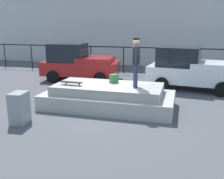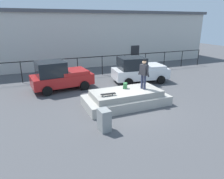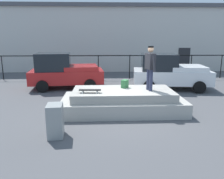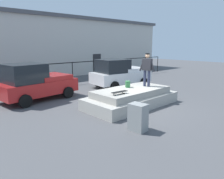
{
  "view_description": "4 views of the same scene",
  "coord_description": "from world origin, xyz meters",
  "px_view_note": "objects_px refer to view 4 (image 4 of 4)",
  "views": [
    {
      "loc": [
        2.54,
        -8.5,
        2.94
      ],
      "look_at": [
        -0.15,
        1.13,
        0.44
      ],
      "focal_mm": 41.28,
      "sensor_mm": 36.0,
      "label": 1
    },
    {
      "loc": [
        -4.99,
        -9.6,
        4.56
      ],
      "look_at": [
        -0.48,
        1.23,
        0.65
      ],
      "focal_mm": 33.22,
      "sensor_mm": 36.0,
      "label": 2
    },
    {
      "loc": [
        -0.83,
        -8.17,
        2.83
      ],
      "look_at": [
        -0.39,
        1.61,
        0.54
      ],
      "focal_mm": 35.62,
      "sensor_mm": 36.0,
      "label": 3
    },
    {
      "loc": [
        -7.68,
        -6.6,
        2.98
      ],
      "look_at": [
        -0.54,
        1.08,
        0.75
      ],
      "focal_mm": 34.36,
      "sensor_mm": 36.0,
      "label": 4
    }
  ],
  "objects_px": {
    "skateboarder": "(147,67)",
    "car_white_pickup_mid": "(119,73)",
    "skateboard": "(120,92)",
    "car_red_pickup_near": "(35,82)",
    "utility_box": "(138,117)",
    "backpack": "(128,84)"
  },
  "relations": [
    {
      "from": "skateboarder",
      "to": "car_white_pickup_mid",
      "type": "xyz_separation_m",
      "value": [
        1.93,
        3.92,
        -0.86
      ]
    },
    {
      "from": "skateboard",
      "to": "car_red_pickup_near",
      "type": "height_order",
      "value": "car_red_pickup_near"
    },
    {
      "from": "skateboarder",
      "to": "utility_box",
      "type": "height_order",
      "value": "skateboarder"
    },
    {
      "from": "skateboard",
      "to": "utility_box",
      "type": "height_order",
      "value": "same"
    },
    {
      "from": "backpack",
      "to": "car_white_pickup_mid",
      "type": "xyz_separation_m",
      "value": [
        2.83,
        3.43,
        -0.05
      ]
    },
    {
      "from": "car_red_pickup_near",
      "to": "car_white_pickup_mid",
      "type": "height_order",
      "value": "car_red_pickup_near"
    },
    {
      "from": "skateboarder",
      "to": "car_white_pickup_mid",
      "type": "height_order",
      "value": "skateboarder"
    },
    {
      "from": "skateboard",
      "to": "car_white_pickup_mid",
      "type": "relative_size",
      "value": 0.19
    },
    {
      "from": "car_white_pickup_mid",
      "to": "utility_box",
      "type": "xyz_separation_m",
      "value": [
        -5.11,
        -6.06,
        -0.48
      ]
    },
    {
      "from": "backpack",
      "to": "utility_box",
      "type": "xyz_separation_m",
      "value": [
        -2.28,
        -2.63,
        -0.53
      ]
    },
    {
      "from": "car_red_pickup_near",
      "to": "car_white_pickup_mid",
      "type": "bearing_deg",
      "value": -4.74
    },
    {
      "from": "backpack",
      "to": "utility_box",
      "type": "height_order",
      "value": "backpack"
    },
    {
      "from": "utility_box",
      "to": "car_white_pickup_mid",
      "type": "bearing_deg",
      "value": 44.99
    },
    {
      "from": "skateboard",
      "to": "car_white_pickup_mid",
      "type": "distance_m",
      "value": 5.96
    },
    {
      "from": "car_red_pickup_near",
      "to": "skateboard",
      "type": "bearing_deg",
      "value": -69.99
    },
    {
      "from": "skateboard",
      "to": "car_red_pickup_near",
      "type": "relative_size",
      "value": 0.19
    },
    {
      "from": "skateboarder",
      "to": "utility_box",
      "type": "distance_m",
      "value": 4.07
    },
    {
      "from": "backpack",
      "to": "utility_box",
      "type": "distance_m",
      "value": 3.52
    },
    {
      "from": "skateboarder",
      "to": "car_white_pickup_mid",
      "type": "relative_size",
      "value": 0.38
    },
    {
      "from": "utility_box",
      "to": "skateboarder",
      "type": "bearing_deg",
      "value": 29.09
    },
    {
      "from": "skateboard",
      "to": "car_red_pickup_near",
      "type": "xyz_separation_m",
      "value": [
        -1.72,
        4.72,
        0.02
      ]
    },
    {
      "from": "backpack",
      "to": "car_white_pickup_mid",
      "type": "relative_size",
      "value": 0.07
    }
  ]
}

